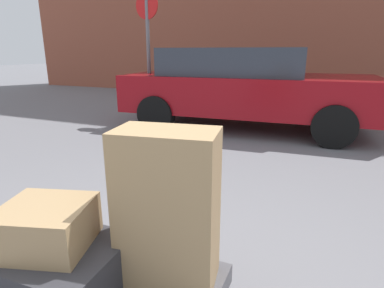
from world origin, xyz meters
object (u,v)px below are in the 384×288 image
Objects in this scene: suitcase_charcoal_rear_right at (52,265)px; no_parking_sign at (148,44)px; suitcase_tan_front_left at (168,208)px; duffel_bag_tan_topmost_pile at (46,226)px; parked_car at (244,86)px.

suitcase_charcoal_rear_right is 0.26× the size of no_parking_sign.
suitcase_tan_front_left is 1.96× the size of duffel_bag_tan_topmost_pile.
suitcase_tan_front_left is 0.53m from duffel_bag_tan_topmost_pile.
no_parking_sign is at bearing 111.90° from suitcase_tan_front_left.
parked_car is at bearing 90.62° from suitcase_tan_front_left.
suitcase_tan_front_left is 0.16× the size of parked_car.
no_parking_sign reaches higher than suitcase_tan_front_left.
suitcase_tan_front_left reaches higher than duffel_bag_tan_topmost_pile.
parked_car is (-0.31, 4.80, 0.32)m from suitcase_charcoal_rear_right.
parked_car is (-0.31, 4.80, 0.12)m from duffel_bag_tan_topmost_pile.
duffel_bag_tan_topmost_pile is (0.00, 0.00, 0.20)m from suitcase_charcoal_rear_right.
suitcase_tan_front_left is at bearing -80.39° from parked_car.
parked_car is at bearing 91.51° from suitcase_charcoal_rear_right.
suitcase_tan_front_left is 4.62m from parked_car.
parked_car is at bearing 5.88° from no_parking_sign.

